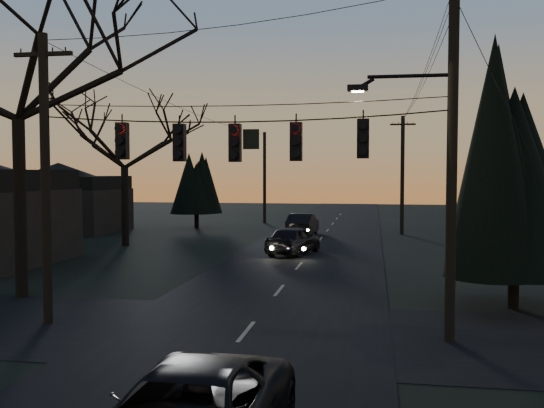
% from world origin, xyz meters
% --- Properties ---
extents(main_road, '(8.00, 120.00, 0.02)m').
position_xyz_m(main_road, '(0.00, 20.00, 0.01)').
color(main_road, black).
rests_on(main_road, ground).
extents(cross_road, '(60.00, 7.00, 0.02)m').
position_xyz_m(cross_road, '(0.00, 10.00, 0.01)').
color(cross_road, black).
rests_on(cross_road, ground).
extents(utility_pole_right, '(5.00, 0.30, 10.00)m').
position_xyz_m(utility_pole_right, '(5.50, 10.00, 0.00)').
color(utility_pole_right, black).
rests_on(utility_pole_right, ground).
extents(utility_pole_left, '(1.80, 0.30, 8.50)m').
position_xyz_m(utility_pole_left, '(-6.00, 10.00, 0.00)').
color(utility_pole_left, black).
rests_on(utility_pole_left, ground).
extents(utility_pole_far_r, '(1.80, 0.30, 8.50)m').
position_xyz_m(utility_pole_far_r, '(5.50, 38.00, 0.00)').
color(utility_pole_far_r, black).
rests_on(utility_pole_far_r, ground).
extents(utility_pole_far_l, '(0.30, 0.30, 8.00)m').
position_xyz_m(utility_pole_far_l, '(-6.00, 46.00, 0.00)').
color(utility_pole_far_l, black).
rests_on(utility_pole_far_l, ground).
extents(span_signal_assembly, '(11.50, 0.44, 1.48)m').
position_xyz_m(span_signal_assembly, '(-0.24, 10.00, 5.34)').
color(span_signal_assembly, black).
rests_on(span_signal_assembly, ground).
extents(bare_tree_left, '(8.74, 8.74, 12.70)m').
position_xyz_m(bare_tree_left, '(-8.93, 13.33, 8.88)').
color(bare_tree_left, black).
rests_on(bare_tree_left, ground).
extents(evergreen_right, '(4.22, 4.22, 8.02)m').
position_xyz_m(evergreen_right, '(8.06, 14.43, 4.61)').
color(evergreen_right, black).
rests_on(evergreen_right, ground).
extents(bare_tree_dist, '(7.20, 7.20, 9.53)m').
position_xyz_m(bare_tree_dist, '(-11.44, 28.37, 6.65)').
color(bare_tree_dist, black).
rests_on(bare_tree_dist, ground).
extents(evergreen_dist, '(3.18, 3.18, 6.20)m').
position_xyz_m(evergreen_dist, '(-10.57, 40.52, 3.69)').
color(evergreen_dist, black).
rests_on(evergreen_dist, ground).
extents(house_left_far, '(9.00, 7.00, 5.20)m').
position_xyz_m(house_left_far, '(-20.00, 36.00, 2.60)').
color(house_left_far, black).
rests_on(house_left_far, ground).
extents(sedan_oncoming_a, '(2.87, 4.88, 1.56)m').
position_xyz_m(sedan_oncoming_a, '(-0.80, 26.18, 0.78)').
color(sedan_oncoming_a, black).
rests_on(sedan_oncoming_a, ground).
extents(sedan_oncoming_b, '(1.90, 4.83, 1.56)m').
position_xyz_m(sedan_oncoming_b, '(-1.44, 36.01, 0.78)').
color(sedan_oncoming_b, black).
rests_on(sedan_oncoming_b, ground).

